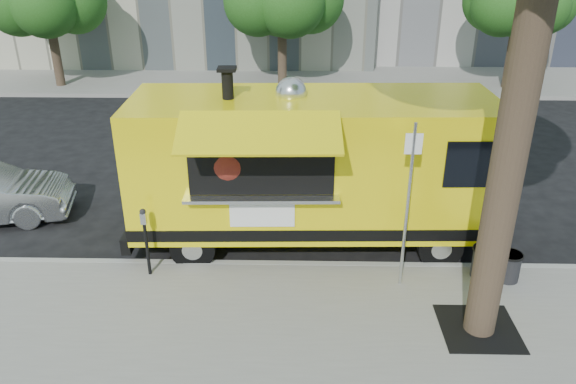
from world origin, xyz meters
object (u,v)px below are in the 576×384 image
food_truck (311,166)px  parking_meter (145,234)px  trash_bin_left (485,262)px  sign_post (408,198)px  trash_bin_right (509,266)px

food_truck → parking_meter: bearing=-154.5°
parking_meter → trash_bin_left: parking_meter is taller
sign_post → trash_bin_left: bearing=9.2°
sign_post → parking_meter: sign_post is taller
parking_meter → trash_bin_left: 6.12m
parking_meter → food_truck: food_truck is taller
trash_bin_left → trash_bin_right: size_ratio=1.09×
food_truck → trash_bin_left: 3.67m
sign_post → food_truck: size_ratio=0.41×
food_truck → trash_bin_right: 4.07m
trash_bin_right → trash_bin_left: bearing=168.2°
parking_meter → trash_bin_right: parking_meter is taller
trash_bin_left → trash_bin_right: (0.40, -0.08, -0.03)m
sign_post → trash_bin_left: (1.55, 0.25, -1.39)m
trash_bin_right → sign_post: bearing=-175.2°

